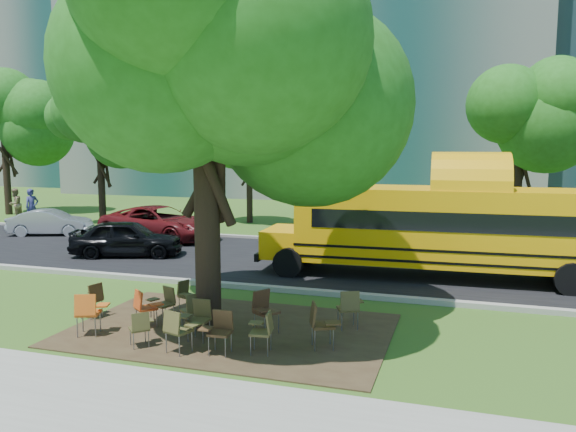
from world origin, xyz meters
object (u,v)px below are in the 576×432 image
(black_car, at_px, (127,238))
(bg_car_red, at_px, (160,223))
(chair_11, at_px, (194,307))
(chair_5, at_px, (220,328))
(bg_car_silver, at_px, (50,223))
(chair_2, at_px, (141,325))
(school_bus, at_px, (464,228))
(chair_0, at_px, (89,310))
(chair_7, at_px, (320,321))
(chair_8, at_px, (93,297))
(pedestrian_a, at_px, (32,207))
(chair_1, at_px, (144,305))
(chair_6, at_px, (264,328))
(chair_10, at_px, (186,293))
(chair_3, at_px, (199,316))
(main_tree, at_px, (204,72))
(chair_9, at_px, (165,301))
(chair_4, at_px, (178,327))
(chair_13, at_px, (350,305))
(chair_12, at_px, (264,307))
(pedestrian_b, at_px, (15,204))

(black_car, distance_m, bg_car_red, 3.69)
(chair_11, bearing_deg, chair_5, -96.08)
(bg_car_silver, bearing_deg, chair_2, -153.36)
(school_bus, height_order, chair_0, school_bus)
(chair_7, bearing_deg, chair_8, -116.68)
(chair_5, xyz_separation_m, pedestrian_a, (-16.50, 13.39, 0.41))
(chair_1, xyz_separation_m, chair_6, (3.09, -0.67, -0.01))
(chair_5, relative_size, chair_10, 1.13)
(chair_2, relative_size, black_car, 0.19)
(chair_1, bearing_deg, bg_car_silver, 174.89)
(chair_3, bearing_deg, black_car, -49.48)
(bg_car_silver, bearing_deg, chair_11, -148.61)
(chair_3, bearing_deg, main_tree, -83.41)
(school_bus, height_order, chair_7, school_bus)
(chair_10, relative_size, bg_car_silver, 0.21)
(school_bus, height_order, black_car, school_bus)
(school_bus, xyz_separation_m, chair_10, (-6.50, -5.51, -1.14))
(chair_5, height_order, chair_9, chair_5)
(chair_1, height_order, chair_4, chair_4)
(chair_0, bearing_deg, school_bus, 25.15)
(chair_3, distance_m, black_car, 9.86)
(chair_1, height_order, pedestrian_a, pedestrian_a)
(black_car, xyz_separation_m, bg_car_red, (-0.75, 3.61, 0.05))
(chair_10, relative_size, chair_13, 0.84)
(school_bus, height_order, chair_5, school_bus)
(bg_car_red, relative_size, pedestrian_a, 2.80)
(chair_10, distance_m, pedestrian_a, 18.22)
(bg_car_silver, bearing_deg, chair_8, -155.39)
(school_bus, xyz_separation_m, chair_5, (-4.51, -7.88, -1.08))
(chair_13, bearing_deg, school_bus, 42.35)
(chair_1, height_order, chair_10, chair_1)
(main_tree, height_order, chair_6, main_tree)
(bg_car_silver, xyz_separation_m, pedestrian_a, (-3.02, 2.26, 0.36))
(chair_6, bearing_deg, black_car, 38.07)
(bg_car_silver, height_order, bg_car_red, bg_car_red)
(chair_1, xyz_separation_m, chair_11, (1.11, 0.23, -0.01))
(main_tree, xyz_separation_m, bg_car_red, (-7.23, 10.26, -4.90))
(chair_10, bearing_deg, chair_12, 87.97)
(black_car, relative_size, bg_car_red, 0.76)
(chair_3, height_order, chair_8, chair_3)
(chair_4, height_order, chair_11, chair_4)
(chair_13, bearing_deg, chair_9, 164.58)
(chair_0, xyz_separation_m, chair_5, (3.10, -0.10, -0.06))
(chair_7, height_order, chair_10, chair_7)
(chair_1, bearing_deg, bg_car_red, 155.89)
(chair_0, distance_m, chair_1, 1.18)
(pedestrian_b, bearing_deg, chair_3, 45.92)
(bg_car_red, bearing_deg, black_car, -159.18)
(chair_2, bearing_deg, chair_1, 73.81)
(chair_7, distance_m, bg_car_red, 14.59)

